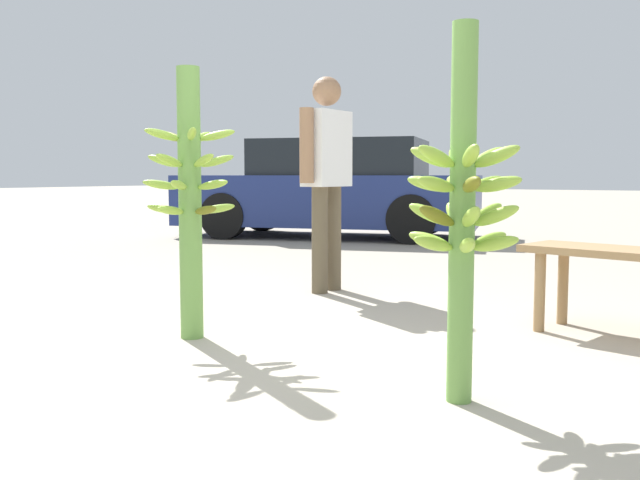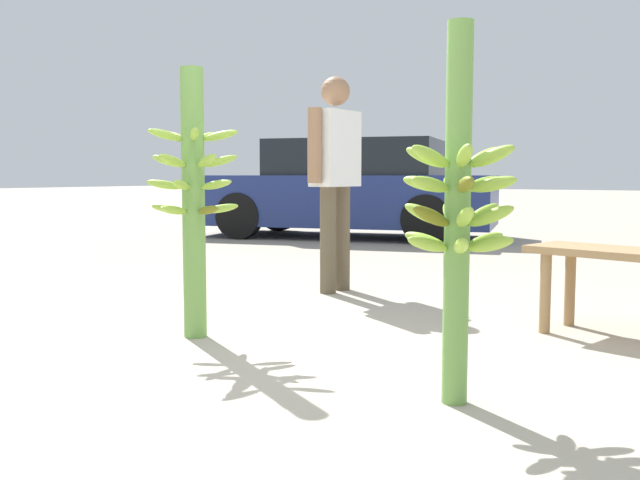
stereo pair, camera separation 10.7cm
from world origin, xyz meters
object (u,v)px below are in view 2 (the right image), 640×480
banana_stalk_left (193,196)px  parked_car (348,190)px  banana_stalk_center (457,209)px  vendor_person (335,165)px

banana_stalk_left → parked_car: (-2.45, 5.75, -0.10)m
banana_stalk_left → banana_stalk_center: size_ratio=1.00×
banana_stalk_center → vendor_person: (-1.74, 1.97, 0.20)m
banana_stalk_left → vendor_person: (-0.15, 1.67, 0.18)m
banana_stalk_center → parked_car: 7.27m
banana_stalk_left → banana_stalk_center: 1.62m
banana_stalk_left → vendor_person: bearing=95.1°
banana_stalk_center → vendor_person: bearing=131.5°
vendor_person → parked_car: 4.69m
banana_stalk_center → vendor_person: 2.63m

